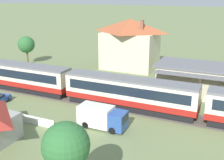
{
  "coord_description": "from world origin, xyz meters",
  "views": [
    {
      "loc": [
        12.91,
        -31.04,
        14.85
      ],
      "look_at": [
        -2.37,
        2.31,
        3.36
      ],
      "focal_mm": 45.0,
      "sensor_mm": 36.0,
      "label": 1
    }
  ],
  "objects_px": {
    "station_house_terracotta_roof": "(130,43)",
    "yard_tree_1": "(26,45)",
    "yard_tree_0": "(66,146)",
    "station_building": "(204,80)",
    "delivery_truck_blue": "(102,117)",
    "passenger_train": "(131,92)"
  },
  "relations": [
    {
      "from": "station_building",
      "to": "yard_tree_0",
      "type": "height_order",
      "value": "yard_tree_0"
    },
    {
      "from": "station_building",
      "to": "delivery_truck_blue",
      "type": "bearing_deg",
      "value": -119.28
    },
    {
      "from": "station_building",
      "to": "yard_tree_1",
      "type": "height_order",
      "value": "yard_tree_1"
    },
    {
      "from": "delivery_truck_blue",
      "to": "passenger_train",
      "type": "bearing_deg",
      "value": 79.97
    },
    {
      "from": "delivery_truck_blue",
      "to": "yard_tree_0",
      "type": "relative_size",
      "value": 0.82
    },
    {
      "from": "station_house_terracotta_roof",
      "to": "delivery_truck_blue",
      "type": "relative_size",
      "value": 2.01
    },
    {
      "from": "station_building",
      "to": "station_house_terracotta_roof",
      "type": "height_order",
      "value": "station_house_terracotta_roof"
    },
    {
      "from": "station_building",
      "to": "yard_tree_0",
      "type": "bearing_deg",
      "value": -100.76
    },
    {
      "from": "passenger_train",
      "to": "station_building",
      "type": "height_order",
      "value": "station_building"
    },
    {
      "from": "yard_tree_1",
      "to": "yard_tree_0",
      "type": "bearing_deg",
      "value": -45.8
    },
    {
      "from": "station_house_terracotta_roof",
      "to": "yard_tree_0",
      "type": "bearing_deg",
      "value": -75.05
    },
    {
      "from": "station_building",
      "to": "delivery_truck_blue",
      "type": "relative_size",
      "value": 2.54
    },
    {
      "from": "station_house_terracotta_roof",
      "to": "yard_tree_0",
      "type": "relative_size",
      "value": 1.66
    },
    {
      "from": "passenger_train",
      "to": "yard_tree_0",
      "type": "bearing_deg",
      "value": -82.45
    },
    {
      "from": "passenger_train",
      "to": "yard_tree_1",
      "type": "bearing_deg",
      "value": 155.04
    },
    {
      "from": "yard_tree_1",
      "to": "delivery_truck_blue",
      "type": "bearing_deg",
      "value": -35.55
    },
    {
      "from": "station_building",
      "to": "delivery_truck_blue",
      "type": "height_order",
      "value": "station_building"
    },
    {
      "from": "passenger_train",
      "to": "station_house_terracotta_roof",
      "type": "xyz_separation_m",
      "value": [
        -7.83,
        19.82,
        2.77
      ]
    },
    {
      "from": "station_house_terracotta_roof",
      "to": "yard_tree_1",
      "type": "bearing_deg",
      "value": -163.19
    },
    {
      "from": "delivery_truck_blue",
      "to": "yard_tree_1",
      "type": "bearing_deg",
      "value": 144.45
    },
    {
      "from": "yard_tree_0",
      "to": "delivery_truck_blue",
      "type": "bearing_deg",
      "value": 106.25
    },
    {
      "from": "station_house_terracotta_roof",
      "to": "yard_tree_1",
      "type": "distance_m",
      "value": 22.04
    }
  ]
}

